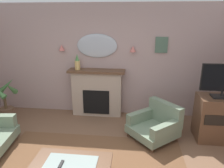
{
  "coord_description": "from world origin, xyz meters",
  "views": [
    {
      "loc": [
        0.7,
        -2.4,
        2.36
      ],
      "look_at": [
        0.28,
        1.4,
        1.14
      ],
      "focal_mm": 33.93,
      "sensor_mm": 36.0,
      "label": 1
    }
  ],
  "objects_px": {
    "armchair_by_coffee_table": "(156,124)",
    "potted_plant_corner_palm": "(5,102)",
    "wall_mirror": "(97,46)",
    "tv_remote": "(61,164)",
    "wall_sconce_left": "(62,48)",
    "tv_flatscreen": "(224,80)",
    "tv_cabinet": "(217,118)",
    "mantel_vase_centre": "(77,63)",
    "coffee_table": "(71,166)",
    "framed_picture": "(161,45)",
    "fireplace": "(97,93)",
    "wall_sconce_right": "(133,49)"
  },
  "relations": [
    {
      "from": "tv_remote",
      "to": "tv_cabinet",
      "type": "xyz_separation_m",
      "value": [
        2.61,
        1.67,
        -0.0
      ]
    },
    {
      "from": "tv_flatscreen",
      "to": "potted_plant_corner_palm",
      "type": "xyz_separation_m",
      "value": [
        -4.67,
        0.34,
        -0.79
      ]
    },
    {
      "from": "tv_flatscreen",
      "to": "armchair_by_coffee_table",
      "type": "bearing_deg",
      "value": -176.83
    },
    {
      "from": "framed_picture",
      "to": "coffee_table",
      "type": "distance_m",
      "value": 3.27
    },
    {
      "from": "wall_sconce_left",
      "to": "tv_flatscreen",
      "type": "height_order",
      "value": "wall_sconce_left"
    },
    {
      "from": "wall_sconce_right",
      "to": "tv_flatscreen",
      "type": "xyz_separation_m",
      "value": [
        1.71,
        -0.96,
        -0.41
      ]
    },
    {
      "from": "coffee_table",
      "to": "tv_remote",
      "type": "distance_m",
      "value": 0.15
    },
    {
      "from": "wall_sconce_right",
      "to": "armchair_by_coffee_table",
      "type": "bearing_deg",
      "value": -62.84
    },
    {
      "from": "wall_mirror",
      "to": "fireplace",
      "type": "bearing_deg",
      "value": -90.0
    },
    {
      "from": "coffee_table",
      "to": "armchair_by_coffee_table",
      "type": "height_order",
      "value": "armchair_by_coffee_table"
    },
    {
      "from": "coffee_table",
      "to": "framed_picture",
      "type": "bearing_deg",
      "value": 61.45
    },
    {
      "from": "mantel_vase_centre",
      "to": "wall_sconce_left",
      "type": "bearing_deg",
      "value": 163.3
    },
    {
      "from": "wall_mirror",
      "to": "potted_plant_corner_palm",
      "type": "distance_m",
      "value": 2.54
    },
    {
      "from": "tv_cabinet",
      "to": "mantel_vase_centre",
      "type": "bearing_deg",
      "value": 164.78
    },
    {
      "from": "coffee_table",
      "to": "potted_plant_corner_palm",
      "type": "height_order",
      "value": "potted_plant_corner_palm"
    },
    {
      "from": "wall_mirror",
      "to": "tv_remote",
      "type": "height_order",
      "value": "wall_mirror"
    },
    {
      "from": "mantel_vase_centre",
      "to": "armchair_by_coffee_table",
      "type": "height_order",
      "value": "mantel_vase_centre"
    },
    {
      "from": "tv_flatscreen",
      "to": "potted_plant_corner_palm",
      "type": "bearing_deg",
      "value": 175.81
    },
    {
      "from": "wall_mirror",
      "to": "tv_flatscreen",
      "type": "bearing_deg",
      "value": -21.52
    },
    {
      "from": "wall_sconce_left",
      "to": "wall_sconce_right",
      "type": "distance_m",
      "value": 1.7
    },
    {
      "from": "tv_remote",
      "to": "potted_plant_corner_palm",
      "type": "xyz_separation_m",
      "value": [
        -2.06,
        1.99,
        0.0
      ]
    },
    {
      "from": "coffee_table",
      "to": "wall_sconce_left",
      "type": "bearing_deg",
      "value": 109.99
    },
    {
      "from": "tv_remote",
      "to": "armchair_by_coffee_table",
      "type": "bearing_deg",
      "value": 48.21
    },
    {
      "from": "coffee_table",
      "to": "tv_cabinet",
      "type": "relative_size",
      "value": 1.22
    },
    {
      "from": "tv_cabinet",
      "to": "coffee_table",
      "type": "bearing_deg",
      "value": -147.03
    },
    {
      "from": "fireplace",
      "to": "wall_sconce_left",
      "type": "height_order",
      "value": "wall_sconce_left"
    },
    {
      "from": "coffee_table",
      "to": "tv_remote",
      "type": "xyz_separation_m",
      "value": [
        -0.12,
        -0.06,
        0.07
      ]
    },
    {
      "from": "wall_mirror",
      "to": "coffee_table",
      "type": "distance_m",
      "value": 2.92
    },
    {
      "from": "wall_mirror",
      "to": "potted_plant_corner_palm",
      "type": "xyz_separation_m",
      "value": [
        -2.11,
        -0.67,
        -1.25
      ]
    },
    {
      "from": "fireplace",
      "to": "wall_sconce_left",
      "type": "xyz_separation_m",
      "value": [
        -0.85,
        0.09,
        1.09
      ]
    },
    {
      "from": "wall_mirror",
      "to": "wall_sconce_right",
      "type": "xyz_separation_m",
      "value": [
        0.85,
        -0.05,
        -0.05
      ]
    },
    {
      "from": "armchair_by_coffee_table",
      "to": "wall_mirror",
      "type": "bearing_deg",
      "value": 141.97
    },
    {
      "from": "wall_sconce_left",
      "to": "potted_plant_corner_palm",
      "type": "height_order",
      "value": "wall_sconce_left"
    },
    {
      "from": "tv_remote",
      "to": "tv_flatscreen",
      "type": "xyz_separation_m",
      "value": [
        2.61,
        1.65,
        0.79
      ]
    },
    {
      "from": "mantel_vase_centre",
      "to": "coffee_table",
      "type": "bearing_deg",
      "value": -77.74
    },
    {
      "from": "fireplace",
      "to": "armchair_by_coffee_table",
      "type": "distance_m",
      "value": 1.69
    },
    {
      "from": "mantel_vase_centre",
      "to": "tv_remote",
      "type": "xyz_separation_m",
      "value": [
        0.41,
        -2.49,
        -0.88
      ]
    },
    {
      "from": "armchair_by_coffee_table",
      "to": "potted_plant_corner_palm",
      "type": "xyz_separation_m",
      "value": [
        -3.48,
        0.41,
        0.15
      ]
    },
    {
      "from": "wall_mirror",
      "to": "tv_cabinet",
      "type": "height_order",
      "value": "wall_mirror"
    },
    {
      "from": "fireplace",
      "to": "wall_mirror",
      "type": "height_order",
      "value": "wall_mirror"
    },
    {
      "from": "framed_picture",
      "to": "wall_mirror",
      "type": "bearing_deg",
      "value": -179.62
    },
    {
      "from": "mantel_vase_centre",
      "to": "tv_cabinet",
      "type": "distance_m",
      "value": 3.24
    },
    {
      "from": "framed_picture",
      "to": "potted_plant_corner_palm",
      "type": "height_order",
      "value": "framed_picture"
    },
    {
      "from": "coffee_table",
      "to": "armchair_by_coffee_table",
      "type": "distance_m",
      "value": 2.0
    },
    {
      "from": "wall_mirror",
      "to": "tv_remote",
      "type": "bearing_deg",
      "value": -90.89
    },
    {
      "from": "wall_sconce_left",
      "to": "tv_cabinet",
      "type": "distance_m",
      "value": 3.74
    },
    {
      "from": "wall_sconce_right",
      "to": "tv_cabinet",
      "type": "height_order",
      "value": "wall_sconce_right"
    },
    {
      "from": "potted_plant_corner_palm",
      "to": "armchair_by_coffee_table",
      "type": "bearing_deg",
      "value": -6.68
    },
    {
      "from": "wall_sconce_right",
      "to": "tv_cabinet",
      "type": "distance_m",
      "value": 2.3
    },
    {
      "from": "tv_flatscreen",
      "to": "tv_remote",
      "type": "bearing_deg",
      "value": -147.61
    }
  ]
}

